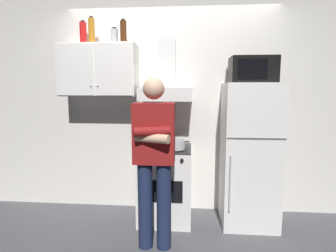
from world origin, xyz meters
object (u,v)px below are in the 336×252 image
(cooking_pot, at_px, (176,145))
(bottle_liquor_amber, at_px, (92,31))
(stove_oven, at_px, (166,183))
(microwave, at_px, (252,70))
(range_hood, at_px, (166,83))
(bottle_canister_steel, at_px, (114,36))
(refrigerator, at_px, (249,155))
(person_standing, at_px, (154,158))
(bottle_rum_dark, at_px, (123,32))
(upper_cabinet, at_px, (99,70))
(bottle_soda_red, at_px, (83,34))

(cooking_pot, relative_size, bottle_liquor_amber, 0.96)
(stove_oven, bearing_deg, microwave, 1.15)
(range_hood, relative_size, cooking_pot, 2.56)
(microwave, xyz_separation_m, bottle_canister_steel, (-1.56, 0.12, 0.40))
(refrigerator, height_order, person_standing, person_standing)
(cooking_pot, bearing_deg, bottle_liquor_amber, 167.55)
(person_standing, bearing_deg, bottle_liquor_amber, 139.01)
(stove_oven, relative_size, person_standing, 0.53)
(range_hood, bearing_deg, bottle_liquor_amber, -178.23)
(stove_oven, height_order, microwave, microwave)
(bottle_rum_dark, bearing_deg, refrigerator, -4.03)
(microwave, bearing_deg, bottle_canister_steel, 175.64)
(refrigerator, height_order, bottle_rum_dark, bottle_rum_dark)
(bottle_rum_dark, bearing_deg, upper_cabinet, 175.72)
(bottle_liquor_amber, height_order, bottle_rum_dark, bottle_liquor_amber)
(cooking_pot, bearing_deg, stove_oven, 137.51)
(microwave, xyz_separation_m, person_standing, (-1.00, -0.62, -0.84))
(cooking_pot, bearing_deg, person_standing, -110.30)
(microwave, bearing_deg, bottle_rum_dark, 176.70)
(range_hood, relative_size, bottle_soda_red, 2.70)
(microwave, relative_size, cooking_pot, 1.64)
(stove_oven, bearing_deg, bottle_rum_dark, 168.25)
(microwave, relative_size, bottle_soda_red, 1.73)
(stove_oven, relative_size, bottle_canister_steel, 4.65)
(upper_cabinet, xyz_separation_m, cooking_pot, (0.93, -0.24, -0.83))
(cooking_pot, distance_m, bottle_rum_dark, 1.42)
(refrigerator, bearing_deg, cooking_pot, -171.68)
(refrigerator, height_order, bottle_soda_red, bottle_soda_red)
(bottle_rum_dark, relative_size, bottle_soda_red, 0.97)
(upper_cabinet, distance_m, bottle_canister_steel, 0.43)
(upper_cabinet, relative_size, bottle_liquor_amber, 2.96)
(refrigerator, bearing_deg, bottle_canister_steel, 174.97)
(range_hood, xyz_separation_m, cooking_pot, (0.13, -0.25, -0.67))
(person_standing, bearing_deg, bottle_rum_dark, 121.94)
(range_hood, distance_m, person_standing, 1.01)
(bottle_rum_dark, bearing_deg, person_standing, -58.06)
(person_standing, xyz_separation_m, bottle_canister_steel, (-0.56, 0.74, 1.24))
(bottle_rum_dark, xyz_separation_m, bottle_soda_red, (-0.50, 0.07, 0.00))
(refrigerator, relative_size, microwave, 3.33)
(stove_oven, relative_size, bottle_soda_red, 3.15)
(microwave, relative_size, person_standing, 0.29)
(range_hood, xyz_separation_m, bottle_liquor_amber, (-0.86, -0.03, 0.60))
(range_hood, distance_m, bottle_canister_steel, 0.81)
(upper_cabinet, height_order, bottle_rum_dark, bottle_rum_dark)
(cooking_pot, bearing_deg, bottle_canister_steel, 160.76)
(stove_oven, xyz_separation_m, bottle_liquor_amber, (-0.86, 0.10, 1.76))
(cooking_pot, xyz_separation_m, bottle_liquor_amber, (-0.99, 0.22, 1.27))
(stove_oven, relative_size, refrigerator, 0.55)
(cooking_pot, relative_size, bottle_rum_dark, 1.09)
(bottle_rum_dark, bearing_deg, stove_oven, -11.75)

